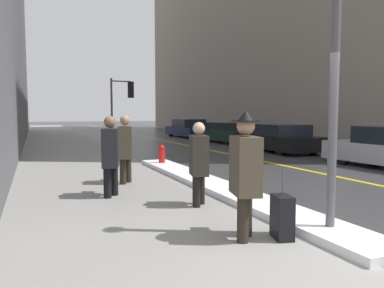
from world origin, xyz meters
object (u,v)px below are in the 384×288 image
(pedestrian_in_glasses, at_px, (199,160))
(rolling_suitcase, at_px, (282,217))
(pedestrian_with_shoulder_bag, at_px, (110,152))
(lamp_post, at_px, (336,20))
(parked_car_navy, at_px, (188,129))
(pedestrian_nearside, at_px, (125,146))
(parked_car_black, at_px, (278,138))
(pedestrian_in_fedora, at_px, (245,170))
(parked_car_dark_green, at_px, (227,133))
(traffic_light_near, at_px, (124,97))
(fire_hydrant, at_px, (162,156))

(pedestrian_in_glasses, bearing_deg, rolling_suitcase, 22.36)
(rolling_suitcase, bearing_deg, pedestrian_with_shoulder_bag, -140.45)
(lamp_post, distance_m, parked_car_navy, 22.19)
(pedestrian_with_shoulder_bag, distance_m, parked_car_navy, 19.60)
(pedestrian_with_shoulder_bag, bearing_deg, pedestrian_in_glasses, 58.63)
(pedestrian_nearside, bearing_deg, lamp_post, 33.87)
(lamp_post, bearing_deg, parked_car_black, 57.59)
(pedestrian_in_fedora, xyz_separation_m, parked_car_dark_green, (7.82, 15.14, -0.38))
(pedestrian_nearside, bearing_deg, parked_car_dark_green, 155.94)
(pedestrian_in_glasses, relative_size, parked_car_dark_green, 0.34)
(traffic_light_near, relative_size, pedestrian_in_glasses, 2.36)
(traffic_light_near, xyz_separation_m, parked_car_navy, (5.62, 4.21, -2.01))
(traffic_light_near, xyz_separation_m, parked_car_dark_green, (5.74, -1.42, -2.05))
(fire_hydrant, bearing_deg, parked_car_dark_green, 50.64)
(parked_car_dark_green, height_order, parked_car_navy, parked_car_navy)
(parked_car_black, xyz_separation_m, parked_car_navy, (0.17, 11.10, 0.03))
(pedestrian_nearside, bearing_deg, rolling_suitcase, 26.46)
(pedestrian_in_glasses, height_order, pedestrian_with_shoulder_bag, pedestrian_with_shoulder_bag)
(parked_car_black, height_order, parked_car_dark_green, parked_car_black)
(traffic_light_near, bearing_deg, fire_hydrant, -99.29)
(parked_car_navy, bearing_deg, pedestrian_nearside, 150.03)
(pedestrian_with_shoulder_bag, bearing_deg, fire_hydrant, 162.67)
(parked_car_navy, relative_size, fire_hydrant, 6.37)
(parked_car_black, xyz_separation_m, rolling_suitcase, (-7.05, -9.86, -0.28))
(pedestrian_with_shoulder_bag, relative_size, pedestrian_nearside, 1.00)
(pedestrian_in_fedora, height_order, pedestrian_nearside, pedestrian_in_fedora)
(parked_car_black, height_order, fire_hydrant, parked_car_black)
(parked_car_navy, height_order, rolling_suitcase, parked_car_navy)
(lamp_post, height_order, parked_car_dark_green, lamp_post)
(pedestrian_in_glasses, xyz_separation_m, pedestrian_nearside, (-0.73, 2.71, 0.06))
(pedestrian_in_glasses, xyz_separation_m, parked_car_black, (7.35, 7.76, -0.28))
(pedestrian_nearside, height_order, parked_car_black, pedestrian_nearside)
(traffic_light_near, relative_size, parked_car_dark_green, 0.79)
(parked_car_dark_green, distance_m, rolling_suitcase, 17.01)
(parked_car_dark_green, bearing_deg, pedestrian_in_glasses, 146.65)
(lamp_post, height_order, parked_car_black, lamp_post)
(pedestrian_in_glasses, bearing_deg, lamp_post, 38.83)
(pedestrian_in_glasses, distance_m, pedestrian_with_shoulder_bag, 1.92)
(pedestrian_in_glasses, xyz_separation_m, parked_car_navy, (7.52, 18.86, -0.25))
(fire_hydrant, bearing_deg, pedestrian_with_shoulder_bag, -121.78)
(traffic_light_near, height_order, parked_car_dark_green, traffic_light_near)
(pedestrian_in_fedora, xyz_separation_m, pedestrian_in_glasses, (0.17, 1.91, -0.09))
(fire_hydrant, bearing_deg, pedestrian_in_fedora, -99.30)
(pedestrian_in_fedora, height_order, rolling_suitcase, pedestrian_in_fedora)
(lamp_post, xyz_separation_m, parked_car_black, (6.34, 9.98, -2.36))
(parked_car_navy, xyz_separation_m, fire_hydrant, (-6.54, -13.75, -0.26))
(pedestrian_in_glasses, bearing_deg, parked_car_black, 151.03)
(lamp_post, relative_size, pedestrian_with_shoulder_bag, 2.98)
(lamp_post, relative_size, rolling_suitcase, 5.16)
(parked_car_dark_green, bearing_deg, pedestrian_nearside, 138.14)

